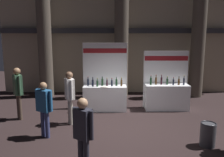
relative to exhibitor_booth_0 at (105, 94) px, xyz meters
name	(u,v)px	position (x,y,z in m)	size (l,w,h in m)	color
ground_plane	(126,130)	(0.70, -2.03, -0.62)	(24.00, 24.00, 0.00)	black
hall_colonnade	(121,39)	(0.70, 2.80, 2.08)	(11.74, 1.36, 5.60)	tan
exhibitor_booth_0	(105,94)	(0.00, 0.00, 0.00)	(1.73, 0.73, 2.59)	white
exhibitor_booth_1	(166,94)	(2.41, 0.09, -0.03)	(1.75, 0.66, 2.27)	white
trash_bin	(208,134)	(2.79, -3.12, -0.30)	(0.40, 0.40, 0.64)	#38383D
visitor_1	(83,130)	(-0.32, -4.43, 0.36)	(0.45, 0.38, 1.66)	#23232D
visitor_2	(44,105)	(-1.63, -2.56, 0.34)	(0.52, 0.42, 1.61)	navy
visitor_4	(69,93)	(-1.09, -1.52, 0.42)	(0.37, 0.47, 1.74)	#ADA393
visitor_5	(18,89)	(-2.93, -1.07, 0.46)	(0.39, 0.41, 1.81)	#47382D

